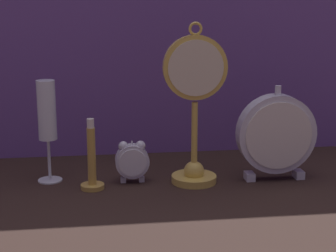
# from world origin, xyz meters

# --- Properties ---
(ground_plane) EXTENTS (4.00, 4.00, 0.00)m
(ground_plane) POSITION_xyz_m (0.00, 0.00, 0.00)
(ground_plane) COLOR black
(fabric_backdrop_drape) EXTENTS (1.57, 0.01, 0.79)m
(fabric_backdrop_drape) POSITION_xyz_m (0.00, 0.33, 0.39)
(fabric_backdrop_drape) COLOR #6B478E
(fabric_backdrop_drape) RESTS_ON ground_plane
(pocket_watch_on_stand) EXTENTS (0.14, 0.10, 0.36)m
(pocket_watch_on_stand) POSITION_xyz_m (0.06, 0.07, 0.16)
(pocket_watch_on_stand) COLOR gold
(pocket_watch_on_stand) RESTS_ON ground_plane
(alarm_clock_twin_bell) EXTENTS (0.08, 0.03, 0.10)m
(alarm_clock_twin_bell) POSITION_xyz_m (-0.08, 0.09, 0.05)
(alarm_clock_twin_bell) COLOR silver
(alarm_clock_twin_bell) RESTS_ON ground_plane
(mantel_clock_silver) EXTENTS (0.18, 0.04, 0.22)m
(mantel_clock_silver) POSITION_xyz_m (0.24, 0.07, 0.11)
(mantel_clock_silver) COLOR silver
(mantel_clock_silver) RESTS_ON ground_plane
(champagne_flute) EXTENTS (0.05, 0.05, 0.23)m
(champagne_flute) POSITION_xyz_m (-0.26, 0.12, 0.15)
(champagne_flute) COLOR silver
(champagne_flute) RESTS_ON ground_plane
(brass_candlestick) EXTENTS (0.05, 0.05, 0.16)m
(brass_candlestick) POSITION_xyz_m (-0.17, 0.06, 0.05)
(brass_candlestick) COLOR gold
(brass_candlestick) RESTS_ON ground_plane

